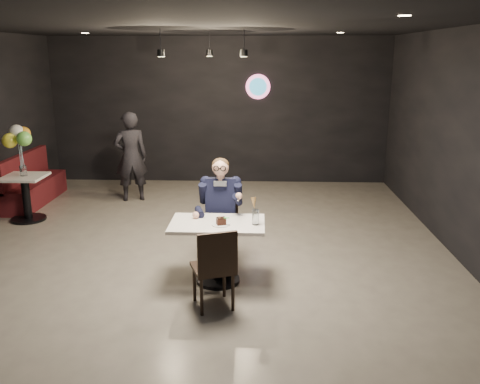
{
  "coord_description": "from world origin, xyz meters",
  "views": [
    {
      "loc": [
        0.86,
        -6.09,
        2.65
      ],
      "look_at": [
        0.61,
        0.11,
        0.96
      ],
      "focal_mm": 38.0,
      "sensor_mm": 36.0,
      "label": 1
    }
  ],
  "objects_px": {
    "chair_far": "(221,230)",
    "seated_man": "(221,211)",
    "balloon_vase": "(23,171)",
    "passerby": "(131,157)",
    "side_table": "(26,197)",
    "chair_near": "(213,266)",
    "sundae_glass": "(256,217)",
    "booth_bench": "(34,178)",
    "main_table": "(218,252)"
  },
  "relations": [
    {
      "from": "chair_far",
      "to": "seated_man",
      "type": "distance_m",
      "value": 0.26
    },
    {
      "from": "balloon_vase",
      "to": "passerby",
      "type": "relative_size",
      "value": 0.1
    },
    {
      "from": "main_table",
      "to": "balloon_vase",
      "type": "height_order",
      "value": "balloon_vase"
    },
    {
      "from": "chair_near",
      "to": "sundae_glass",
      "type": "relative_size",
      "value": 5.16
    },
    {
      "from": "chair_near",
      "to": "balloon_vase",
      "type": "height_order",
      "value": "chair_near"
    },
    {
      "from": "balloon_vase",
      "to": "passerby",
      "type": "xyz_separation_m",
      "value": [
        1.43,
        1.26,
        -0.01
      ]
    },
    {
      "from": "seated_man",
      "to": "sundae_glass",
      "type": "xyz_separation_m",
      "value": [
        0.45,
        -0.61,
        0.12
      ]
    },
    {
      "from": "seated_man",
      "to": "balloon_vase",
      "type": "bearing_deg",
      "value": 153.41
    },
    {
      "from": "main_table",
      "to": "sundae_glass",
      "type": "height_order",
      "value": "sundae_glass"
    },
    {
      "from": "chair_near",
      "to": "seated_man",
      "type": "height_order",
      "value": "seated_man"
    },
    {
      "from": "booth_bench",
      "to": "passerby",
      "type": "bearing_deg",
      "value": 8.42
    },
    {
      "from": "sundae_glass",
      "to": "booth_bench",
      "type": "bearing_deg",
      "value": 141.17
    },
    {
      "from": "chair_far",
      "to": "side_table",
      "type": "height_order",
      "value": "chair_far"
    },
    {
      "from": "seated_man",
      "to": "booth_bench",
      "type": "relative_size",
      "value": 0.79
    },
    {
      "from": "main_table",
      "to": "sundae_glass",
      "type": "relative_size",
      "value": 6.17
    },
    {
      "from": "seated_man",
      "to": "side_table",
      "type": "height_order",
      "value": "seated_man"
    },
    {
      "from": "chair_far",
      "to": "passerby",
      "type": "distance_m",
      "value": 3.49
    },
    {
      "from": "booth_bench",
      "to": "balloon_vase",
      "type": "relative_size",
      "value": 11.1
    },
    {
      "from": "main_table",
      "to": "side_table",
      "type": "bearing_deg",
      "value": 146.32
    },
    {
      "from": "booth_bench",
      "to": "passerby",
      "type": "xyz_separation_m",
      "value": [
        1.73,
        0.26,
        0.37
      ]
    },
    {
      "from": "chair_near",
      "to": "booth_bench",
      "type": "xyz_separation_m",
      "value": [
        -3.62,
        3.82,
        -0.0
      ]
    },
    {
      "from": "seated_man",
      "to": "chair_far",
      "type": "bearing_deg",
      "value": 90.0
    },
    {
      "from": "chair_far",
      "to": "passerby",
      "type": "relative_size",
      "value": 0.56
    },
    {
      "from": "chair_near",
      "to": "booth_bench",
      "type": "height_order",
      "value": "chair_near"
    },
    {
      "from": "sundae_glass",
      "to": "balloon_vase",
      "type": "bearing_deg",
      "value": 148.9
    },
    {
      "from": "seated_man",
      "to": "balloon_vase",
      "type": "relative_size",
      "value": 8.75
    },
    {
      "from": "passerby",
      "to": "balloon_vase",
      "type": "bearing_deg",
      "value": 23.19
    },
    {
      "from": "passerby",
      "to": "chair_near",
      "type": "bearing_deg",
      "value": 96.75
    },
    {
      "from": "chair_near",
      "to": "passerby",
      "type": "xyz_separation_m",
      "value": [
        -1.88,
        4.08,
        0.36
      ]
    },
    {
      "from": "chair_far",
      "to": "booth_bench",
      "type": "relative_size",
      "value": 0.5
    },
    {
      "from": "chair_near",
      "to": "passerby",
      "type": "bearing_deg",
      "value": 95.06
    },
    {
      "from": "passerby",
      "to": "main_table",
      "type": "bearing_deg",
      "value": 100.45
    },
    {
      "from": "sundae_glass",
      "to": "passerby",
      "type": "relative_size",
      "value": 0.11
    },
    {
      "from": "main_table",
      "to": "balloon_vase",
      "type": "distance_m",
      "value": 4.01
    },
    {
      "from": "chair_far",
      "to": "sundae_glass",
      "type": "bearing_deg",
      "value": -53.81
    },
    {
      "from": "sundae_glass",
      "to": "booth_bench",
      "type": "distance_m",
      "value": 5.23
    },
    {
      "from": "seated_man",
      "to": "side_table",
      "type": "xyz_separation_m",
      "value": [
        -3.32,
        1.66,
        -0.32
      ]
    },
    {
      "from": "sundae_glass",
      "to": "booth_bench",
      "type": "xyz_separation_m",
      "value": [
        -4.06,
        3.27,
        -0.38
      ]
    },
    {
      "from": "sundae_glass",
      "to": "balloon_vase",
      "type": "distance_m",
      "value": 4.39
    },
    {
      "from": "main_table",
      "to": "chair_near",
      "type": "xyz_separation_m",
      "value": [
        -0.0,
        -0.61,
        0.09
      ]
    },
    {
      "from": "seated_man",
      "to": "side_table",
      "type": "bearing_deg",
      "value": 153.41
    },
    {
      "from": "balloon_vase",
      "to": "passerby",
      "type": "height_order",
      "value": "passerby"
    },
    {
      "from": "main_table",
      "to": "chair_near",
      "type": "height_order",
      "value": "chair_near"
    },
    {
      "from": "balloon_vase",
      "to": "chair_near",
      "type": "bearing_deg",
      "value": -40.36
    },
    {
      "from": "side_table",
      "to": "chair_far",
      "type": "bearing_deg",
      "value": -26.59
    },
    {
      "from": "booth_bench",
      "to": "balloon_vase",
      "type": "height_order",
      "value": "balloon_vase"
    },
    {
      "from": "main_table",
      "to": "chair_far",
      "type": "bearing_deg",
      "value": 90.0
    },
    {
      "from": "main_table",
      "to": "chair_far",
      "type": "height_order",
      "value": "chair_far"
    },
    {
      "from": "main_table",
      "to": "chair_far",
      "type": "relative_size",
      "value": 1.2
    },
    {
      "from": "side_table",
      "to": "passerby",
      "type": "xyz_separation_m",
      "value": [
        1.43,
        1.26,
        0.42
      ]
    }
  ]
}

